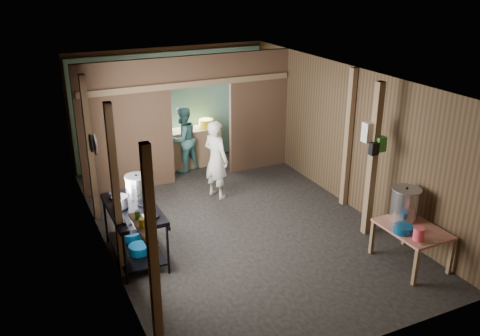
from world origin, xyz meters
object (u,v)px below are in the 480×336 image
stove_pot_large (137,186)px  yellow_tub (206,123)px  prep_table (410,246)px  pink_bucket (419,234)px  gas_range (135,232)px  cook (216,159)px  stock_pot (405,204)px

stove_pot_large → yellow_tub: size_ratio=1.12×
prep_table → pink_bucket: (-0.19, -0.31, 0.40)m
gas_range → pink_bucket: 4.19m
gas_range → prep_table: gas_range is taller
pink_bucket → yellow_tub: size_ratio=0.58×
pink_bucket → cook: size_ratio=0.12×
gas_range → stove_pot_large: stove_pot_large is taller
stove_pot_large → stock_pot: (3.63, -2.01, -0.18)m
prep_table → cook: size_ratio=0.66×
pink_bucket → prep_table: bearing=58.0°
pink_bucket → cook: cook is taller
stock_pot → cook: (-1.79, 3.20, -0.07)m
gas_range → cook: size_ratio=0.94×
gas_range → stove_pot_large: bearing=65.2°
pink_bucket → yellow_tub: (-0.99, 5.61, 0.24)m
prep_table → cook: cook is taller
prep_table → stock_pot: (0.09, 0.31, 0.54)m
gas_range → cook: bearing=37.7°
gas_range → yellow_tub: 4.23m
stock_pot → pink_bucket: size_ratio=2.75×
gas_range → prep_table: bearing=-27.8°
pink_bucket → gas_range: bearing=147.3°
cook → prep_table: bearing=-176.9°
prep_table → pink_bucket: size_ratio=5.46×
stove_pot_large → stock_pot: bearing=-29.0°
cook → stove_pot_large: bearing=100.0°
prep_table → cook: (-1.70, 3.50, 0.47)m
prep_table → stove_pot_large: bearing=146.7°
stock_pot → prep_table: bearing=-106.7°
stove_pot_large → yellow_tub: 3.80m
pink_bucket → cook: (-1.51, 3.81, 0.07)m
gas_range → stock_pot: size_ratio=2.82×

